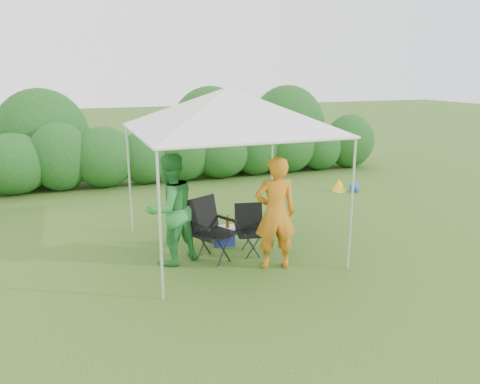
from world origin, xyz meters
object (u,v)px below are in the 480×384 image
object	(u,v)px
chair_right	(250,226)
woman	(170,209)
man	(275,213)
canopy	(228,109)
cooler	(224,236)
chair_left	(209,225)

from	to	relation	value
chair_right	woman	xyz separation A→B (m)	(-1.37, 0.04, 0.43)
chair_right	man	xyz separation A→B (m)	(0.13, -0.75, 0.43)
canopy	chair_right	size ratio (longest dim) A/B	3.61
canopy	chair_right	xyz separation A→B (m)	(0.28, -0.30, -1.98)
man	cooler	size ratio (longest dim) A/B	4.08
canopy	cooler	world-z (taller)	canopy
chair_left	cooler	xyz separation A→B (m)	(0.43, 0.53, -0.42)
man	canopy	bearing A→B (deg)	-55.98
canopy	cooler	bearing A→B (deg)	99.02
canopy	cooler	distance (m)	2.30
man	woman	distance (m)	1.70
chair_right	chair_left	size ratio (longest dim) A/B	0.82
woman	cooler	size ratio (longest dim) A/B	4.08
chair_left	man	size ratio (longest dim) A/B	0.57
woman	cooler	distance (m)	1.38
man	chair_left	bearing A→B (deg)	-27.03
canopy	woman	xyz separation A→B (m)	(-1.09, -0.26, -1.55)
cooler	woman	bearing A→B (deg)	-144.65
chair_right	man	bearing A→B (deg)	-69.02
chair_right	chair_left	distance (m)	0.75
chair_left	man	xyz separation A→B (m)	(0.87, -0.73, 0.32)
chair_left	man	distance (m)	1.18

